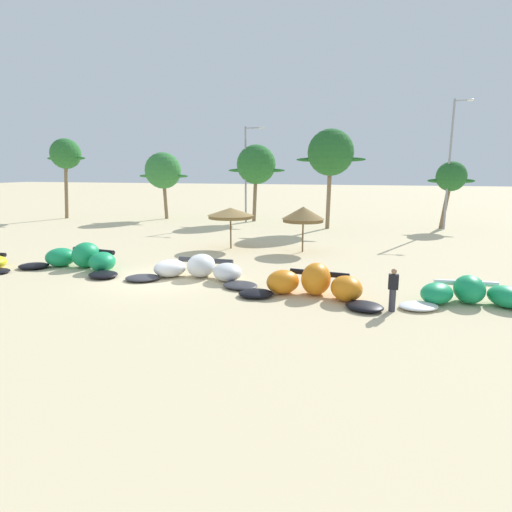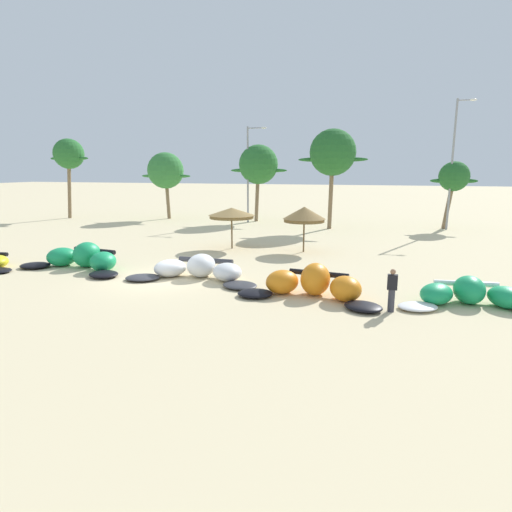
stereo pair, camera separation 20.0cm
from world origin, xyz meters
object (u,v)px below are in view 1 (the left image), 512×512
at_px(kite_left_of_center, 198,270).
at_px(person_near_kites, 393,290).
at_px(palm_leftmost, 66,155).
at_px(palm_center_left, 331,153).
at_px(kite_center, 314,285).
at_px(palm_left_of_gap, 256,165).
at_px(lamppost_west_center, 451,160).
at_px(beach_umbrella_near_van, 231,213).
at_px(kite_left, 81,259).
at_px(lamppost_west, 247,169).
at_px(kite_right_of_center, 471,295).
at_px(palm_left, 163,171).
at_px(beach_umbrella_middle, 303,214).
at_px(palm_center_right, 451,177).

relative_size(kite_left_of_center, person_near_kites, 4.24).
bearing_deg(palm_leftmost, palm_center_left, -1.19).
distance_m(kite_center, palm_left_of_gap, 26.87).
height_order(palm_left_of_gap, lamppost_west_center, lamppost_west_center).
bearing_deg(palm_center_left, kite_left_of_center, -101.49).
bearing_deg(lamppost_west_center, beach_umbrella_near_van, -137.24).
height_order(kite_left, kite_center, kite_center).
bearing_deg(lamppost_west, kite_right_of_center, -55.24).
distance_m(palm_left_of_gap, lamppost_west_center, 17.60).
bearing_deg(kite_right_of_center, kite_left, 176.26).
bearing_deg(palm_left, beach_umbrella_middle, -40.20).
xyz_separation_m(beach_umbrella_near_van, person_near_kites, (9.97, -10.60, -1.54)).
xyz_separation_m(beach_umbrella_middle, palm_left, (-17.30, 14.62, 2.59)).
relative_size(kite_left, palm_center_right, 1.13).
bearing_deg(palm_center_right, beach_umbrella_middle, -126.14).
height_order(kite_left_of_center, palm_left, palm_left).
height_order(person_near_kites, palm_center_right, palm_center_right).
distance_m(beach_umbrella_middle, person_near_kites, 12.01).
relative_size(kite_center, palm_center_left, 0.72).
xyz_separation_m(kite_center, palm_leftmost, (-29.24, 21.73, 6.13)).
xyz_separation_m(kite_left, lamppost_west, (2.50, 22.00, 4.63)).
xyz_separation_m(palm_left_of_gap, lamppost_west_center, (17.55, -1.21, 0.39)).
height_order(kite_center, person_near_kites, person_near_kites).
bearing_deg(palm_left, lamppost_west, -3.13).
distance_m(palm_left_of_gap, lamppost_west, 1.18).
distance_m(beach_umbrella_middle, lamppost_west_center, 17.54).
relative_size(kite_left_of_center, kite_right_of_center, 1.16).
height_order(kite_center, beach_umbrella_middle, beach_umbrella_middle).
xyz_separation_m(kite_left_of_center, palm_center_left, (4.00, 19.66, 6.10)).
bearing_deg(beach_umbrella_near_van, kite_center, -54.08).
bearing_deg(kite_center, kite_left_of_center, 165.45).
bearing_deg(person_near_kites, kite_right_of_center, 28.51).
bearing_deg(kite_left, beach_umbrella_middle, 37.02).
xyz_separation_m(kite_left, lamppost_west_center, (20.71, 21.67, 5.46)).
xyz_separation_m(palm_leftmost, palm_center_left, (27.45, -0.57, -0.11)).
xyz_separation_m(kite_left_of_center, kite_center, (5.78, -1.50, 0.08)).
bearing_deg(kite_left, palm_leftmost, 129.84).
xyz_separation_m(kite_center, person_near_kites, (3.06, -1.06, 0.30)).
bearing_deg(palm_leftmost, palm_center_right, 3.45).
xyz_separation_m(palm_left_of_gap, palm_center_right, (17.78, -0.64, -1.11)).
bearing_deg(kite_left_of_center, kite_left, 177.77).
bearing_deg(beach_umbrella_middle, palm_left, 139.80).
xyz_separation_m(beach_umbrella_near_van, beach_umbrella_middle, (4.79, 0.12, 0.04)).
distance_m(kite_right_of_center, palm_left, 35.09).
bearing_deg(person_near_kites, palm_center_right, 78.07).
relative_size(person_near_kites, palm_left, 0.23).
height_order(beach_umbrella_near_van, lamppost_west, lamppost_west).
distance_m(kite_left, kite_center, 12.70).
bearing_deg(kite_left_of_center, kite_right_of_center, -4.61).
bearing_deg(kite_right_of_center, palm_center_right, 84.33).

